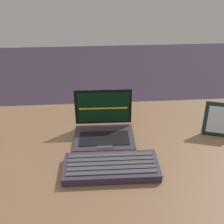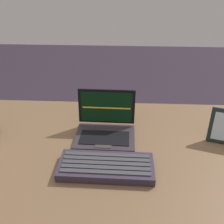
{
  "view_description": "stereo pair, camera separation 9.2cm",
  "coord_description": "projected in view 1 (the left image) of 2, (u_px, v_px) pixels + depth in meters",
  "views": [
    {
      "loc": [
        0.05,
        -0.74,
        1.4
      ],
      "look_at": [
        0.1,
        0.04,
        0.91
      ],
      "focal_mm": 38.56,
      "sensor_mm": 36.0,
      "label": 1
    },
    {
      "loc": [
        0.14,
        -0.74,
        1.4
      ],
      "look_at": [
        0.1,
        0.04,
        0.91
      ],
      "focal_mm": 38.56,
      "sensor_mm": 36.0,
      "label": 2
    }
  ],
  "objects": [
    {
      "name": "photo_frame",
      "position": [
        221.0,
        120.0,
        1.02
      ],
      "size": [
        0.15,
        0.09,
        0.14
      ],
      "color": "black",
      "rests_on": "desk"
    },
    {
      "name": "desk",
      "position": [
        88.0,
        165.0,
        1.0
      ],
      "size": [
        1.64,
        0.76,
        0.76
      ],
      "color": "brown",
      "rests_on": "ground"
    },
    {
      "name": "external_keyboard",
      "position": [
        111.0,
        167.0,
        0.86
      ],
      "size": [
        0.34,
        0.14,
        0.04
      ],
      "color": "#2E2636",
      "rests_on": "desk"
    },
    {
      "name": "laptop_front",
      "position": [
        104.0,
        129.0,
        1.03
      ],
      "size": [
        0.25,
        0.2,
        0.18
      ],
      "color": "#2E282D",
      "rests_on": "desk"
    }
  ]
}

